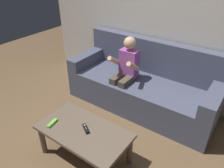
# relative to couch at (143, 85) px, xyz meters

# --- Properties ---
(wall_back) EXTENTS (4.09, 0.05, 2.50)m
(wall_back) POSITION_rel_couch_xyz_m (0.06, 0.39, 0.94)
(wall_back) COLOR beige
(wall_back) RESTS_ON ground
(couch) EXTENTS (2.09, 0.80, 0.92)m
(couch) POSITION_rel_couch_xyz_m (0.00, 0.00, 0.00)
(couch) COLOR #474C60
(couch) RESTS_ON ground
(person_seated_on_couch) EXTENTS (0.35, 0.43, 1.02)m
(person_seated_on_couch) POSITION_rel_couch_xyz_m (-0.19, -0.19, 0.27)
(person_seated_on_couch) COLOR #4C4238
(person_seated_on_couch) RESTS_ON ground
(coffee_table) EXTENTS (0.96, 0.53, 0.39)m
(coffee_table) POSITION_rel_couch_xyz_m (-0.01, -1.25, 0.02)
(coffee_table) COLOR brown
(coffee_table) RESTS_ON ground
(game_remote_lime_near_edge) EXTENTS (0.06, 0.14, 0.03)m
(game_remote_lime_near_edge) POSITION_rel_couch_xyz_m (-0.35, -1.37, 0.09)
(game_remote_lime_near_edge) COLOR #72C638
(game_remote_lime_near_edge) RESTS_ON coffee_table
(game_remote_black_center) EXTENTS (0.14, 0.11, 0.03)m
(game_remote_black_center) POSITION_rel_couch_xyz_m (-0.00, -1.23, 0.09)
(game_remote_black_center) COLOR black
(game_remote_black_center) RESTS_ON coffee_table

